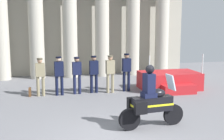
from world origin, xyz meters
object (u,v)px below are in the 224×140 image
reviewing_stand (170,81)px  officer_in_row_5 (126,69)px  officer_in_row_0 (40,74)px  officer_in_row_3 (94,71)px  officer_in_row_2 (77,72)px  briefcase_on_ground (30,92)px  officer_in_row_4 (110,71)px  officer_in_row_1 (59,73)px  motorcycle_with_rider (150,102)px

reviewing_stand → officer_in_row_5: size_ratio=1.57×
officer_in_row_0 → officer_in_row_3: bearing=177.1°
officer_in_row_2 → briefcase_on_ground: officer_in_row_2 is taller
briefcase_on_ground → officer_in_row_3: bearing=0.2°
officer_in_row_4 → briefcase_on_ground: size_ratio=4.66×
officer_in_row_2 → officer_in_row_3: size_ratio=0.98×
officer_in_row_5 → officer_in_row_3: bearing=-6.0°
briefcase_on_ground → officer_in_row_1: bearing=-6.1°
motorcycle_with_rider → briefcase_on_ground: bearing=120.8°
officer_in_row_0 → officer_in_row_4: size_ratio=0.97×
officer_in_row_4 → officer_in_row_0: bearing=-6.4°
officer_in_row_1 → officer_in_row_4: size_ratio=1.00×
officer_in_row_0 → briefcase_on_ground: (-0.46, 0.10, -0.79)m
officer_in_row_1 → officer_in_row_3: size_ratio=1.01×
officer_in_row_3 → briefcase_on_ground: (-2.77, -0.01, -0.80)m
officer_in_row_3 → motorcycle_with_rider: (0.89, -4.82, -0.18)m
officer_in_row_0 → officer_in_row_2: 1.56m
officer_in_row_4 → officer_in_row_2: bearing=-9.5°
reviewing_stand → officer_in_row_1: size_ratio=1.61×
officer_in_row_2 → officer_in_row_5: bearing=175.5°
officer_in_row_3 → officer_in_row_4: officer_in_row_4 is taller
officer_in_row_2 → officer_in_row_4: 1.48m
reviewing_stand → officer_in_row_1: 5.17m
briefcase_on_ground → officer_in_row_4: bearing=-2.4°
officer_in_row_0 → officer_in_row_1: size_ratio=0.97×
reviewing_stand → briefcase_on_ground: bearing=179.4°
officer_in_row_1 → briefcase_on_ground: (-1.24, 0.13, -0.81)m
officer_in_row_0 → officer_in_row_3: (2.31, 0.10, 0.01)m
officer_in_row_2 → officer_in_row_4: (1.47, -0.10, 0.03)m
officer_in_row_0 → officer_in_row_3: size_ratio=0.98×
reviewing_stand → officer_in_row_4: size_ratio=1.62×
officer_in_row_5 → officer_in_row_2: bearing=-4.5°
officer_in_row_1 → officer_in_row_0: bearing=-8.1°
officer_in_row_4 → officer_in_row_1: bearing=-5.8°
officer_in_row_4 → briefcase_on_ground: officer_in_row_4 is taller
officer_in_row_4 → officer_in_row_3: bearing=-17.6°
officer_in_row_1 → officer_in_row_5: officer_in_row_5 is taller
officer_in_row_1 → officer_in_row_5: bearing=176.9°
officer_in_row_1 → officer_in_row_3: bearing=179.7°
motorcycle_with_rider → officer_in_row_2: bearing=102.6°
officer_in_row_1 → officer_in_row_5: (3.03, 0.13, 0.03)m
officer_in_row_2 → officer_in_row_4: bearing=170.5°
officer_in_row_5 → motorcycle_with_rider: size_ratio=0.83×
officer_in_row_0 → officer_in_row_4: (3.03, -0.05, 0.02)m
officer_in_row_4 → briefcase_on_ground: bearing=-7.9°
officer_in_row_1 → briefcase_on_ground: bearing=-11.5°
reviewing_stand → officer_in_row_0: reviewing_stand is taller
officer_in_row_1 → officer_in_row_3: 1.54m
reviewing_stand → motorcycle_with_rider: bearing=-119.8°
officer_in_row_1 → officer_in_row_4: officer_in_row_1 is taller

